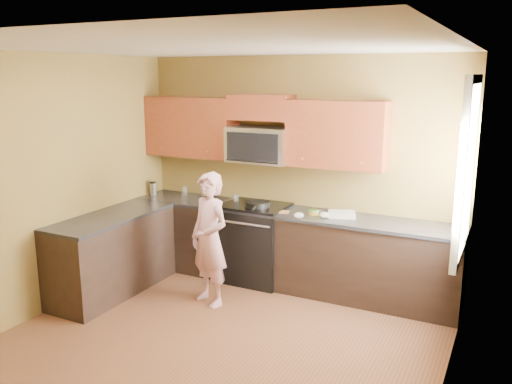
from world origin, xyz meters
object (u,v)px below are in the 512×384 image
Objects in this scene: frying_pan at (257,207)px; stove at (255,242)px; microwave at (260,162)px; woman at (210,239)px; butter_tub at (314,215)px; travel_mug at (154,195)px.

stove is at bearing 113.76° from frying_pan.
microwave reaches higher than woman.
microwave is (0.00, 0.12, 0.97)m from stove.
butter_tub is (0.76, -0.15, -0.53)m from microwave.
woman is 8.15× the size of travel_mug.
travel_mug is at bearing -179.46° from stove.
butter_tub is (0.76, -0.03, 0.45)m from stove.
frying_pan is 4.45× the size of butter_tub.
stove is 1.86× the size of frying_pan.
stove is at bearing 102.72° from woman.
microwave is at bearing 103.89° from woman.
butter_tub is at bearing -1.92° from stove.
frying_pan is at bearing -71.22° from microwave.
woman is at bearing -137.77° from butter_tub.
woman is 0.81m from frying_pan.
microwave reaches higher than travel_mug.
woman is 2.86× the size of frying_pan.
microwave is at bearing 90.00° from stove.
microwave reaches higher than frying_pan.
butter_tub is at bearing -11.21° from microwave.
travel_mug is (-1.37, 0.82, 0.19)m from woman.
travel_mug is at bearing -174.70° from microwave.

